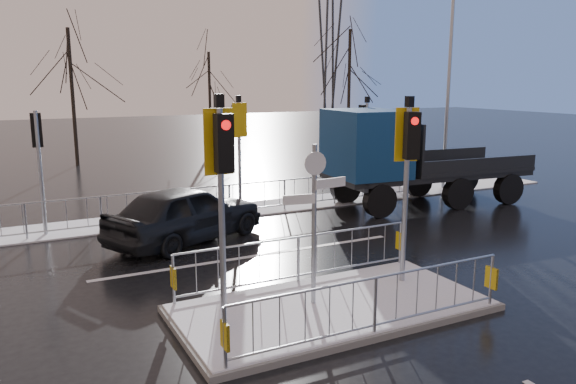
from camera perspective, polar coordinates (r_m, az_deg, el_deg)
name	(u,v)px	position (r m, az deg, el deg)	size (l,w,h in m)	color
ground	(332,311)	(11.08, 4.48, -11.93)	(120.00, 120.00, 0.00)	black
snow_verge	(194,215)	(18.59, -9.49, -2.34)	(30.00, 2.00, 0.04)	white
lane_markings	(341,317)	(10.82, 5.42, -12.52)	(8.00, 11.38, 0.01)	silver
traffic_island	(331,291)	(10.94, 4.43, -10.04)	(6.00, 3.04, 4.15)	slate
far_kerb_fixtures	(207,187)	(17.99, -8.21, 0.50)	(18.00, 0.65, 3.83)	#92999F
car_far_lane	(186,213)	(15.55, -10.32, -2.14)	(1.87, 4.66, 1.59)	black
flatbed_truck	(392,156)	(19.62, 10.53, 3.64)	(7.50, 3.25, 3.39)	black
tree_far_a	(71,70)	(30.84, -21.21, 11.46)	(3.75, 3.75, 7.08)	black
tree_far_b	(209,83)	(34.57, -7.99, 10.95)	(3.25, 3.25, 6.14)	black
tree_far_c	(349,66)	(35.42, 6.26, 12.56)	(4.00, 4.00, 7.55)	black
street_lamp_right	(450,79)	(23.41, 16.17, 10.98)	(1.25, 0.18, 8.00)	#92999F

